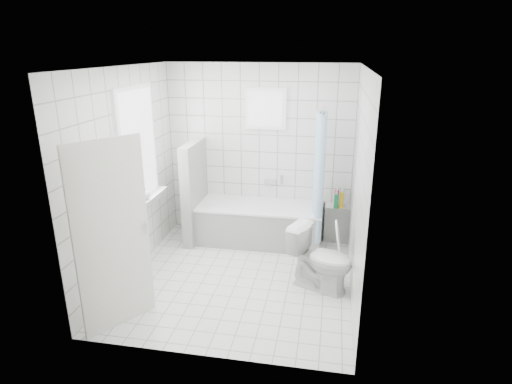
# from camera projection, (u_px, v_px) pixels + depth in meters

# --- Properties ---
(ground) EXTENTS (3.00, 3.00, 0.00)m
(ground) POSITION_uv_depth(u_px,v_px,m) (239.00, 277.00, 5.49)
(ground) COLOR white
(ground) RESTS_ON ground
(ceiling) EXTENTS (3.00, 3.00, 0.00)m
(ceiling) POSITION_uv_depth(u_px,v_px,m) (236.00, 67.00, 4.65)
(ceiling) COLOR white
(ceiling) RESTS_ON ground
(wall_back) EXTENTS (2.80, 0.02, 2.60)m
(wall_back) POSITION_uv_depth(u_px,v_px,m) (259.00, 152.00, 6.47)
(wall_back) COLOR white
(wall_back) RESTS_ON ground
(wall_front) EXTENTS (2.80, 0.02, 2.60)m
(wall_front) POSITION_uv_depth(u_px,v_px,m) (199.00, 231.00, 3.67)
(wall_front) COLOR white
(wall_front) RESTS_ON ground
(wall_left) EXTENTS (0.02, 3.00, 2.60)m
(wall_left) POSITION_uv_depth(u_px,v_px,m) (128.00, 175.00, 5.31)
(wall_left) COLOR white
(wall_left) RESTS_ON ground
(wall_right) EXTENTS (0.02, 3.00, 2.60)m
(wall_right) POSITION_uv_depth(u_px,v_px,m) (358.00, 187.00, 4.83)
(wall_right) COLOR white
(wall_right) RESTS_ON ground
(window_left) EXTENTS (0.01, 0.90, 1.40)m
(window_left) POSITION_uv_depth(u_px,v_px,m) (139.00, 146.00, 5.48)
(window_left) COLOR white
(window_left) RESTS_ON wall_left
(window_back) EXTENTS (0.50, 0.01, 0.50)m
(window_back) POSITION_uv_depth(u_px,v_px,m) (266.00, 109.00, 6.20)
(window_back) COLOR white
(window_back) RESTS_ON wall_back
(window_sill) EXTENTS (0.18, 1.02, 0.08)m
(window_sill) POSITION_uv_depth(u_px,v_px,m) (147.00, 200.00, 5.71)
(window_sill) COLOR white
(window_sill) RESTS_ON wall_left
(door) EXTENTS (0.48, 0.69, 2.00)m
(door) POSITION_uv_depth(u_px,v_px,m) (113.00, 237.00, 4.27)
(door) COLOR silver
(door) RESTS_ON ground
(bathtub) EXTENTS (1.84, 0.77, 0.58)m
(bathtub) POSITION_uv_depth(u_px,v_px,m) (260.00, 223.00, 6.43)
(bathtub) COLOR white
(bathtub) RESTS_ON ground
(partition_wall) EXTENTS (0.15, 0.85, 1.50)m
(partition_wall) POSITION_uv_depth(u_px,v_px,m) (195.00, 192.00, 6.40)
(partition_wall) COLOR white
(partition_wall) RESTS_ON ground
(tiled_ledge) EXTENTS (0.40, 0.24, 0.55)m
(tiled_ledge) POSITION_uv_depth(u_px,v_px,m) (338.00, 223.00, 6.48)
(tiled_ledge) COLOR white
(tiled_ledge) RESTS_ON ground
(toilet) EXTENTS (0.87, 0.69, 0.78)m
(toilet) POSITION_uv_depth(u_px,v_px,m) (321.00, 259.00, 5.14)
(toilet) COLOR white
(toilet) RESTS_ON ground
(curtain_rod) EXTENTS (0.02, 0.80, 0.02)m
(curtain_rod) POSITION_uv_depth(u_px,v_px,m) (323.00, 110.00, 5.71)
(curtain_rod) COLOR silver
(curtain_rod) RESTS_ON wall_back
(shower_curtain) EXTENTS (0.14, 0.48, 1.78)m
(shower_curtain) POSITION_uv_depth(u_px,v_px,m) (320.00, 178.00, 5.88)
(shower_curtain) COLOR #4289C3
(shower_curtain) RESTS_ON curtain_rod
(tub_faucet) EXTENTS (0.18, 0.06, 0.06)m
(tub_faucet) POSITION_uv_depth(u_px,v_px,m) (270.00, 182.00, 6.54)
(tub_faucet) COLOR silver
(tub_faucet) RESTS_ON wall_back
(sill_bottles) EXTENTS (0.13, 0.39, 0.30)m
(sill_bottles) POSITION_uv_depth(u_px,v_px,m) (140.00, 194.00, 5.45)
(sill_bottles) COLOR #CB4F75
(sill_bottles) RESTS_ON window_sill
(ledge_bottles) EXTENTS (0.15, 0.19, 0.25)m
(ledge_bottles) POSITION_uv_depth(u_px,v_px,m) (339.00, 199.00, 6.32)
(ledge_bottles) COLOR red
(ledge_bottles) RESTS_ON tiled_ledge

